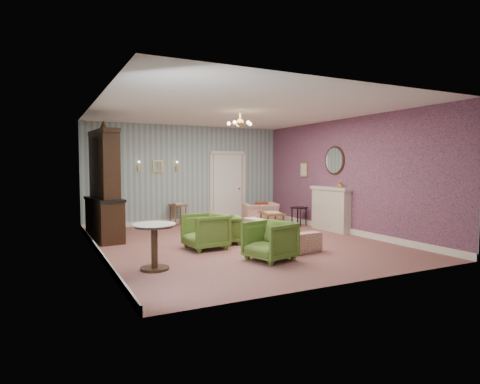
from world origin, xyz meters
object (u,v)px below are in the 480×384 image
olive_chair_a (270,239)px  olive_chair_c (225,228)px  fireplace (331,209)px  coffee_table (272,221)px  olive_chair_b (205,230)px  side_table_black (299,216)px  pedestal_table (154,247)px  sofa_chintz (277,228)px  dresser (103,182)px  wingback_chair (260,210)px

olive_chair_a → olive_chair_c: bearing=166.0°
fireplace → coffee_table: size_ratio=1.52×
olive_chair_b → side_table_black: (3.59, 1.82, -0.13)m
olive_chair_b → olive_chair_c: bearing=115.0°
olive_chair_a → pedestal_table: 2.05m
sofa_chintz → side_table_black: bearing=-50.4°
side_table_black → olive_chair_a: bearing=-131.7°
fireplace → pedestal_table: size_ratio=1.82×
olive_chair_a → olive_chair_c: olive_chair_a is taller
olive_chair_c → coffee_table: olive_chair_c is taller
olive_chair_a → pedestal_table: bearing=-113.3°
fireplace → sofa_chintz: bearing=-155.0°
olive_chair_c → side_table_black: (2.98, 1.47, -0.07)m
fireplace → olive_chair_c: bearing=-173.9°
olive_chair_c → fireplace: (3.19, 0.34, 0.24)m
olive_chair_c → sofa_chintz: 1.15m
olive_chair_b → olive_chair_c: (0.61, 0.35, -0.06)m
dresser → side_table_black: 5.41m
side_table_black → pedestal_table: size_ratio=0.70×
wingback_chair → dresser: dresser is taller
olive_chair_a → olive_chair_b: 1.61m
wingback_chair → pedestal_table: 5.58m
fireplace → side_table_black: (-0.21, 1.13, -0.31)m
dresser → fireplace: (5.51, -1.26, -0.75)m
coffee_table → pedestal_table: 4.79m
sofa_chintz → side_table_black: 3.04m
olive_chair_a → side_table_black: olive_chair_a is taller
wingback_chair → fireplace: bearing=133.7°
olive_chair_a → coffee_table: bearing=132.7°
wingback_chair → dresser: bearing=22.5°
fireplace → pedestal_table: fireplace is taller
olive_chair_b → sofa_chintz: size_ratio=0.41×
olive_chair_b → wingback_chair: size_ratio=0.84×
pedestal_table → side_table_black: bearing=31.3°
dresser → coffee_table: 4.41m
olive_chair_a → olive_chair_b: (-0.66, 1.47, 0.01)m
coffee_table → olive_chair_c: bearing=-147.6°
coffee_table → olive_chair_b: bearing=-148.2°
sofa_chintz → coffee_table: 2.22m
wingback_chair → olive_chair_a: bearing=77.2°
olive_chair_a → fireplace: size_ratio=0.56×
pedestal_table → sofa_chintz: bearing=15.8°
olive_chair_c → wingback_chair: wingback_chair is taller
olive_chair_a → sofa_chintz: bearing=126.8°
olive_chair_c → dresser: 2.99m
olive_chair_a → wingback_chair: size_ratio=0.82×
olive_chair_a → sofa_chintz: olive_chair_a is taller
olive_chair_b → fireplace: size_ratio=0.57×
sofa_chintz → side_table_black: (2.09, 2.20, -0.11)m
olive_chair_c → side_table_black: 3.32m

